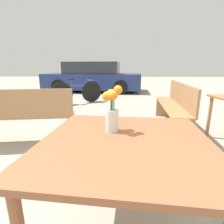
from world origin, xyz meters
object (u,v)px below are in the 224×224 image
Objects in this scene: bench_middle at (176,104)px; parked_car at (93,78)px; flower_vase at (112,112)px; bicycle at (77,92)px; bench_near at (8,115)px; table_front at (126,156)px.

bench_middle is 0.40× the size of parked_car.
flower_vase reaches higher than bicycle.
bench_middle is 1.28× the size of bicycle.
flower_vase is at bearing -74.34° from bicycle.
bicycle is 0.31× the size of parked_car.
bench_near is 3.13m from bicycle.
bench_middle reaches higher than table_front.
bicycle is at bearing 136.59° from bench_middle.
bench_near is 1.33× the size of bicycle.
parked_car reaches higher than bench_middle.
bench_near reaches higher than bicycle.
flower_vase reaches higher than bench_middle.
table_front is 4.75m from bicycle.
parked_car is (-2.25, 5.17, 0.17)m from bench_middle.
flower_vase is 4.62m from bicycle.
table_front is at bearing -80.75° from parked_car.
parked_car is (-1.22, 7.50, -0.01)m from table_front.
flower_vase is at bearing 121.71° from table_front.
flower_vase reaches higher than bench_near.
bicycle is at bearing 84.79° from bench_near.
parked_car is at bearing 113.55° from bench_middle.
parked_car is at bearing 86.35° from bench_near.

